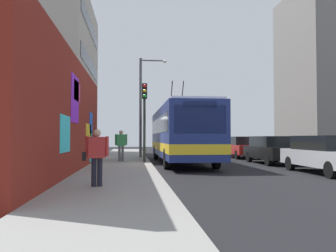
{
  "coord_description": "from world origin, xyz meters",
  "views": [
    {
      "loc": [
        -17.49,
        1.03,
        1.49
      ],
      "look_at": [
        2.51,
        -1.05,
        2.18
      ],
      "focal_mm": 37.02,
      "sensor_mm": 36.0,
      "label": 1
    }
  ],
  "objects_px": {
    "city_bus": "(181,132)",
    "pedestrian_near_wall": "(97,153)",
    "parked_car_red": "(241,147)",
    "parked_car_silver": "(326,154)",
    "street_lamp": "(144,100)",
    "parked_car_black": "(272,149)",
    "traffic_light": "(144,109)",
    "parked_car_white": "(222,145)",
    "pedestrian_midblock": "(121,143)"
  },
  "relations": [
    {
      "from": "parked_car_black",
      "to": "parked_car_white",
      "type": "xyz_separation_m",
      "value": [
        11.02,
        0.0,
        -0.0
      ]
    },
    {
      "from": "parked_car_white",
      "to": "pedestrian_near_wall",
      "type": "height_order",
      "value": "pedestrian_near_wall"
    },
    {
      "from": "parked_car_black",
      "to": "street_lamp",
      "type": "distance_m",
      "value": 9.25
    },
    {
      "from": "parked_car_white",
      "to": "pedestrian_midblock",
      "type": "relative_size",
      "value": 2.59
    },
    {
      "from": "parked_car_silver",
      "to": "parked_car_red",
      "type": "distance_m",
      "value": 11.23
    },
    {
      "from": "city_bus",
      "to": "parked_car_white",
      "type": "xyz_separation_m",
      "value": [
        10.13,
        -5.2,
        -0.98
      ]
    },
    {
      "from": "parked_car_silver",
      "to": "pedestrian_near_wall",
      "type": "xyz_separation_m",
      "value": [
        -3.9,
        9.01,
        0.23
      ]
    },
    {
      "from": "parked_car_white",
      "to": "traffic_light",
      "type": "xyz_separation_m",
      "value": [
        -11.1,
        7.35,
        2.24
      ]
    },
    {
      "from": "parked_car_white",
      "to": "street_lamp",
      "type": "relative_size",
      "value": 0.67
    },
    {
      "from": "pedestrian_near_wall",
      "to": "street_lamp",
      "type": "relative_size",
      "value": 0.23
    },
    {
      "from": "parked_car_silver",
      "to": "traffic_light",
      "type": "bearing_deg",
      "value": 53.29
    },
    {
      "from": "parked_car_red",
      "to": "pedestrian_near_wall",
      "type": "relative_size",
      "value": 2.93
    },
    {
      "from": "city_bus",
      "to": "street_lamp",
      "type": "xyz_separation_m",
      "value": [
        3.85,
        2.04,
        2.29
      ]
    },
    {
      "from": "parked_car_black",
      "to": "street_lamp",
      "type": "height_order",
      "value": "street_lamp"
    },
    {
      "from": "parked_car_black",
      "to": "street_lamp",
      "type": "xyz_separation_m",
      "value": [
        4.74,
        7.24,
        3.27
      ]
    },
    {
      "from": "pedestrian_midblock",
      "to": "pedestrian_near_wall",
      "type": "distance_m",
      "value": 10.28
    },
    {
      "from": "pedestrian_midblock",
      "to": "street_lamp",
      "type": "bearing_deg",
      "value": -19.83
    },
    {
      "from": "pedestrian_midblock",
      "to": "pedestrian_near_wall",
      "type": "xyz_separation_m",
      "value": [
        -10.28,
        0.35,
        -0.14
      ]
    },
    {
      "from": "city_bus",
      "to": "parked_car_silver",
      "type": "xyz_separation_m",
      "value": [
        -6.45,
        -5.2,
        -0.98
      ]
    },
    {
      "from": "street_lamp",
      "to": "pedestrian_near_wall",
      "type": "bearing_deg",
      "value": 172.9
    },
    {
      "from": "city_bus",
      "to": "traffic_light",
      "type": "xyz_separation_m",
      "value": [
        -0.97,
        2.15,
        1.26
      ]
    },
    {
      "from": "city_bus",
      "to": "pedestrian_near_wall",
      "type": "xyz_separation_m",
      "value": [
        -10.35,
        3.81,
        -0.75
      ]
    },
    {
      "from": "parked_car_silver",
      "to": "street_lamp",
      "type": "height_order",
      "value": "street_lamp"
    },
    {
      "from": "pedestrian_near_wall",
      "to": "traffic_light",
      "type": "relative_size",
      "value": 0.36
    },
    {
      "from": "parked_car_white",
      "to": "pedestrian_near_wall",
      "type": "xyz_separation_m",
      "value": [
        -20.48,
        9.01,
        0.23
      ]
    },
    {
      "from": "pedestrian_near_wall",
      "to": "traffic_light",
      "type": "bearing_deg",
      "value": -10.01
    },
    {
      "from": "parked_car_silver",
      "to": "parked_car_white",
      "type": "relative_size",
      "value": 1.07
    },
    {
      "from": "parked_car_white",
      "to": "pedestrian_midblock",
      "type": "xyz_separation_m",
      "value": [
        -10.21,
        8.65,
        0.37
      ]
    },
    {
      "from": "traffic_light",
      "to": "street_lamp",
      "type": "height_order",
      "value": "street_lamp"
    },
    {
      "from": "city_bus",
      "to": "parked_car_silver",
      "type": "distance_m",
      "value": 8.34
    },
    {
      "from": "pedestrian_near_wall",
      "to": "parked_car_silver",
      "type": "bearing_deg",
      "value": -66.58
    },
    {
      "from": "city_bus",
      "to": "pedestrian_near_wall",
      "type": "relative_size",
      "value": 7.48
    },
    {
      "from": "street_lamp",
      "to": "parked_car_black",
      "type": "bearing_deg",
      "value": -123.21
    },
    {
      "from": "parked_car_black",
      "to": "parked_car_red",
      "type": "height_order",
      "value": "same"
    },
    {
      "from": "parked_car_silver",
      "to": "parked_car_white",
      "type": "bearing_deg",
      "value": 0.0
    },
    {
      "from": "pedestrian_midblock",
      "to": "traffic_light",
      "type": "xyz_separation_m",
      "value": [
        -0.89,
        -1.3,
        1.87
      ]
    },
    {
      "from": "parked_car_silver",
      "to": "pedestrian_midblock",
      "type": "xyz_separation_m",
      "value": [
        6.37,
        8.65,
        0.37
      ]
    },
    {
      "from": "traffic_light",
      "to": "parked_car_red",
      "type": "bearing_deg",
      "value": -51.98
    },
    {
      "from": "parked_car_black",
      "to": "pedestrian_near_wall",
      "type": "xyz_separation_m",
      "value": [
        -9.46,
        9.01,
        0.23
      ]
    },
    {
      "from": "traffic_light",
      "to": "parked_car_silver",
      "type": "bearing_deg",
      "value": -126.71
    },
    {
      "from": "city_bus",
      "to": "parked_car_red",
      "type": "xyz_separation_m",
      "value": [
        4.78,
        -5.2,
        -0.98
      ]
    },
    {
      "from": "parked_car_silver",
      "to": "city_bus",
      "type": "bearing_deg",
      "value": 38.88
    },
    {
      "from": "street_lamp",
      "to": "parked_car_white",
      "type": "bearing_deg",
      "value": -49.05
    },
    {
      "from": "parked_car_black",
      "to": "city_bus",
      "type": "bearing_deg",
      "value": 80.35
    },
    {
      "from": "parked_car_silver",
      "to": "traffic_light",
      "type": "distance_m",
      "value": 9.44
    },
    {
      "from": "parked_car_silver",
      "to": "traffic_light",
      "type": "relative_size",
      "value": 1.13
    },
    {
      "from": "city_bus",
      "to": "parked_car_black",
      "type": "distance_m",
      "value": 5.36
    },
    {
      "from": "street_lamp",
      "to": "parked_car_red",
      "type": "bearing_deg",
      "value": -82.7
    },
    {
      "from": "city_bus",
      "to": "pedestrian_midblock",
      "type": "height_order",
      "value": "city_bus"
    },
    {
      "from": "pedestrian_midblock",
      "to": "traffic_light",
      "type": "bearing_deg",
      "value": -124.43
    }
  ]
}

